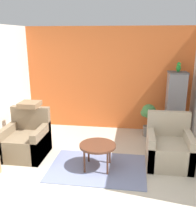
% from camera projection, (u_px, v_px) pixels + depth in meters
% --- Properties ---
extents(ground_plane, '(20.00, 20.00, 0.00)m').
position_uv_depth(ground_plane, '(83.00, 200.00, 3.71)').
color(ground_plane, beige).
rests_on(ground_plane, ground).
extents(wall_back_accent, '(4.26, 0.06, 2.57)m').
position_uv_depth(wall_back_accent, '(107.00, 79.00, 6.31)').
color(wall_back_accent, orange).
rests_on(wall_back_accent, ground_plane).
extents(area_rug, '(1.76, 1.25, 0.01)m').
position_uv_depth(area_rug, '(98.00, 168.00, 4.61)').
color(area_rug, slate).
rests_on(area_rug, ground_plane).
extents(coffee_table, '(0.66, 0.66, 0.47)m').
position_uv_depth(coffee_table, '(98.00, 147.00, 4.49)').
color(coffee_table, '#512D1E').
rests_on(coffee_table, ground_plane).
extents(armchair_left, '(0.81, 0.84, 0.94)m').
position_uv_depth(armchair_left, '(26.00, 141.00, 5.03)').
color(armchair_left, '#7A664C').
rests_on(armchair_left, ground_plane).
extents(armchair_right, '(0.81, 0.84, 0.94)m').
position_uv_depth(armchair_right, '(169.00, 149.00, 4.70)').
color(armchair_right, tan).
rests_on(armchair_right, ground_plane).
extents(birdcage, '(0.55, 0.55, 1.57)m').
position_uv_depth(birdcage, '(175.00, 107.00, 5.81)').
color(birdcage, '#555559').
rests_on(birdcage, ground_plane).
extents(parrot, '(0.10, 0.18, 0.22)m').
position_uv_depth(parrot, '(179.00, 67.00, 5.54)').
color(parrot, '#1E842D').
rests_on(parrot, birdcage).
extents(potted_plant, '(0.37, 0.33, 0.80)m').
position_uv_depth(potted_plant, '(148.00, 116.00, 5.95)').
color(potted_plant, '#66605B').
rests_on(potted_plant, ground_plane).
extents(throw_pillow, '(0.40, 0.40, 0.10)m').
position_uv_depth(throw_pillow, '(30.00, 104.00, 5.12)').
color(throw_pillow, '#846647').
rests_on(throw_pillow, armchair_left).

